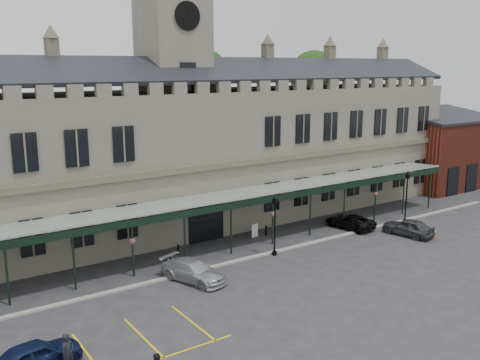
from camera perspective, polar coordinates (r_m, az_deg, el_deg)
ground at (r=36.05m, az=5.49°, el=-11.05°), size 140.00×140.00×0.00m
station_building at (r=47.09m, az=-6.82°, el=2.65°), size 60.00×10.36×17.30m
clock_tower at (r=46.54m, az=-7.08°, el=10.76°), size 5.60×5.60×24.80m
canopy at (r=40.88m, az=-1.16°, el=-4.58°), size 50.00×4.10×4.30m
brick_annex at (r=68.08m, az=20.80°, el=2.89°), size 12.40×8.36×9.23m
kerb at (r=40.08m, az=0.41°, el=-8.46°), size 60.00×0.40×0.12m
parking_markings at (r=28.68m, az=-15.58°, el=-17.92°), size 16.00×6.00×0.01m
tree_behind_mid at (r=58.30m, az=-4.12°, el=10.78°), size 6.00×6.00×16.00m
tree_behind_right at (r=67.79m, az=7.86°, el=10.89°), size 6.00×6.00×16.00m
lamp_post_mid at (r=40.33m, az=3.74°, el=-4.21°), size 0.45×0.45×4.77m
lamp_post_right at (r=50.88m, az=17.36°, el=-1.22°), size 0.46×0.46×4.88m
traffic_cone at (r=48.09m, az=19.96°, el=-5.28°), size 0.47×0.47×0.75m
sign_board at (r=45.10m, az=1.59°, el=-5.43°), size 0.66×0.15×1.13m
bollard_left at (r=41.32m, az=-6.62°, el=-7.39°), size 0.14×0.14×0.81m
bollard_right at (r=45.59m, az=2.79°, el=-5.40°), size 0.15×0.15×0.87m
car_left_a at (r=28.28m, az=-20.92°, el=-17.07°), size 4.52×2.44×1.46m
car_taxi at (r=36.34m, az=-4.97°, el=-9.64°), size 3.45×5.23×1.41m
car_van at (r=48.46m, az=11.63°, el=-4.32°), size 2.75×4.84×1.27m
car_right_a at (r=47.63m, az=17.50°, el=-4.81°), size 2.48×4.58×1.48m
person_a at (r=27.54m, az=-17.89°, el=-17.14°), size 0.83×0.72×1.92m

